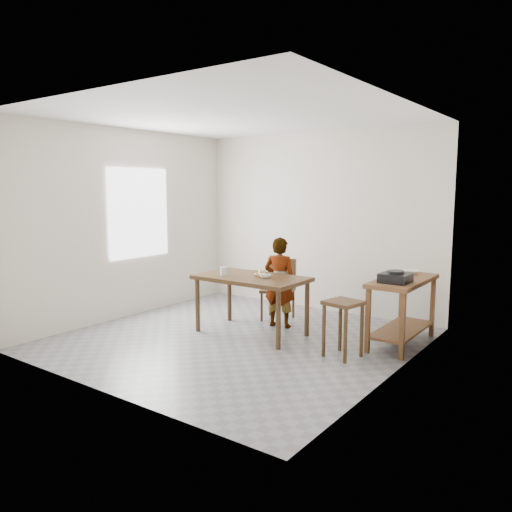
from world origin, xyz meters
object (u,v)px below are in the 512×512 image
Objects in this scene: dining_table at (251,305)px; child at (280,282)px; stool at (343,329)px; prep_counter at (402,312)px; dining_chair at (278,290)px.

dining_table is 0.55m from child.
stool is (1.35, -0.12, -0.06)m from dining_table.
prep_counter is at bearing 65.62° from stool.
dining_chair is at bearing -63.85° from child.
dining_table reaches higher than stool.
child reaches higher than dining_chair.
child is 1.92× the size of stool.
prep_counter reaches higher than dining_table.
dining_chair is (-0.11, 0.78, 0.05)m from dining_table.
prep_counter is 1.83m from dining_chair.
dining_table is 1.86m from prep_counter.
dining_table is at bearing 174.86° from stool.
dining_chair is 1.35× the size of stool.
dining_chair is (-1.83, 0.08, 0.03)m from prep_counter.
stool is at bearing -5.14° from dining_table.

